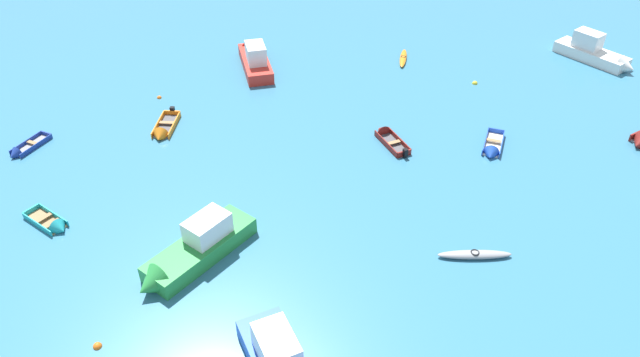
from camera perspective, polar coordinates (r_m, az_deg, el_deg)
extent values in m
cube|color=#4C4C51|center=(38.40, -14.44, 4.84)|extent=(1.30, 2.77, 0.09)
cube|color=orange|center=(38.18, -13.73, 5.00)|extent=(0.42, 2.77, 0.35)
cube|color=orange|center=(38.50, -15.20, 5.02)|extent=(0.42, 2.77, 0.35)
cube|color=orange|center=(39.46, -13.92, 6.08)|extent=(1.01, 0.23, 0.35)
cone|color=orange|center=(37.17, -15.07, 3.85)|extent=(1.06, 0.76, 0.99)
cube|color=#937047|center=(38.41, -14.43, 5.21)|extent=(0.95, 0.40, 0.03)
cube|color=black|center=(39.49, -13.91, 6.32)|extent=(0.29, 0.29, 0.50)
cube|color=beige|center=(36.94, 16.20, 3.13)|extent=(1.84, 2.71, 0.09)
cube|color=blue|center=(36.87, 16.97, 3.15)|extent=(1.11, 2.48, 0.37)
cube|color=blue|center=(36.88, 15.49, 3.46)|extent=(1.11, 2.48, 0.37)
cube|color=blue|center=(38.01, 16.47, 4.35)|extent=(0.91, 0.46, 0.37)
cone|color=blue|center=(35.69, 15.97, 2.18)|extent=(1.09, 0.93, 0.93)
cube|color=#937047|center=(36.95, 16.28, 3.51)|extent=(0.90, 0.60, 0.03)
cube|color=white|center=(49.69, 24.47, 10.70)|extent=(4.54, 5.33, 0.80)
cone|color=white|center=(48.68, 27.24, 9.42)|extent=(1.80, 1.72, 1.45)
cube|color=white|center=(49.52, 24.24, 12.00)|extent=(2.13, 2.29, 1.23)
cube|color=black|center=(49.09, 25.16, 11.86)|extent=(1.04, 0.82, 0.54)
cone|color=maroon|center=(39.90, 28.25, 2.92)|extent=(1.42, 1.65, 1.41)
cube|color=red|center=(44.31, -6.18, 10.87)|extent=(2.75, 5.74, 0.83)
cone|color=red|center=(46.87, -6.72, 12.39)|extent=(1.68, 1.35, 1.51)
cube|color=white|center=(43.37, -6.16, 11.81)|extent=(1.63, 2.18, 1.28)
cube|color=black|center=(44.06, -6.36, 12.58)|extent=(1.23, 0.38, 0.56)
cube|color=gray|center=(39.28, -25.83, 2.81)|extent=(1.78, 2.42, 0.07)
cube|color=navy|center=(38.93, -25.46, 2.81)|extent=(1.19, 2.17, 0.30)
cube|color=navy|center=(39.52, -26.27, 3.07)|extent=(1.19, 2.17, 0.30)
cube|color=navy|center=(39.84, -24.65, 3.85)|extent=(0.76, 0.46, 0.30)
cone|color=navy|center=(38.60, -27.18, 1.98)|extent=(0.96, 0.86, 0.79)
cube|color=#937047|center=(39.26, -25.76, 3.11)|extent=(0.77, 0.57, 0.03)
cube|color=#99754C|center=(32.94, -24.69, -3.75)|extent=(2.34, 2.14, 0.08)
cube|color=teal|center=(33.02, -24.09, -3.17)|extent=(1.90, 1.57, 0.33)
cube|color=teal|center=(32.73, -25.41, -4.00)|extent=(1.90, 1.57, 0.33)
cube|color=teal|center=(33.77, -25.84, -2.77)|extent=(0.66, 0.77, 0.33)
cone|color=teal|center=(31.94, -23.54, -4.46)|extent=(0.99, 1.04, 0.90)
cube|color=#937047|center=(32.92, -24.89, -3.41)|extent=(0.72, 0.81, 0.03)
cube|color=#937047|center=(32.40, -24.23, -3.90)|extent=(0.72, 0.81, 0.03)
cube|color=#288C3D|center=(28.47, -11.32, -6.62)|extent=(5.12, 5.46, 0.85)
cone|color=#288C3D|center=(27.27, -15.92, -9.80)|extent=(1.90, 1.87, 1.54)
cube|color=white|center=(28.09, -10.70, -4.60)|extent=(2.34, 2.40, 1.05)
cube|color=black|center=(27.54, -12.13, -5.24)|extent=(1.05, 0.95, 0.46)
ellipsoid|color=orange|center=(45.92, 7.95, 11.32)|extent=(1.18, 3.05, 0.27)
torus|color=black|center=(45.87, 7.96, 11.45)|extent=(0.44, 0.44, 0.06)
ellipsoid|color=gray|center=(28.95, 14.54, -7.05)|extent=(3.49, 0.70, 0.31)
torus|color=black|center=(28.86, 14.59, -6.85)|extent=(0.44, 0.44, 0.07)
cube|color=white|center=(23.07, -4.17, -15.71)|extent=(1.98, 2.36, 1.13)
cube|color=#4C4C51|center=(35.79, 6.92, 3.29)|extent=(1.73, 2.70, 0.09)
cube|color=maroon|center=(35.51, 6.29, 3.31)|extent=(1.01, 2.51, 0.36)
cube|color=maroon|center=(35.93, 7.58, 3.64)|extent=(1.01, 2.51, 0.36)
cube|color=maroon|center=(34.79, 8.03, 2.36)|extent=(0.88, 0.42, 0.36)
cone|color=maroon|center=(36.71, 5.86, 4.59)|extent=(1.05, 0.89, 0.89)
cube|color=#937047|center=(35.58, 7.06, 3.46)|extent=(0.87, 0.56, 0.03)
cube|color=black|center=(34.64, 8.14, 2.44)|extent=(0.31, 0.32, 0.51)
sphere|color=orange|center=(41.80, -15.09, 7.44)|extent=(0.31, 0.31, 0.31)
sphere|color=orange|center=(26.32, -20.47, -14.80)|extent=(0.36, 0.36, 0.36)
sphere|color=yellow|center=(43.54, 14.56, 8.76)|extent=(0.38, 0.38, 0.38)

